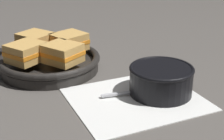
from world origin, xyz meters
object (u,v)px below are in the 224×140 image
at_px(sandwich_near_left, 36,41).
at_px(sandwich_far_right, 69,42).
at_px(sandwich_near_right, 26,52).
at_px(spoon, 150,90).
at_px(skillet, 49,62).
at_px(sandwich_far_left, 62,53).
at_px(soup_bowl, 161,79).

bearing_deg(sandwich_near_left, sandwich_far_right, -31.90).
bearing_deg(sandwich_near_left, sandwich_near_right, -121.90).
xyz_separation_m(spoon, skillet, (-0.16, 0.24, 0.01)).
relative_size(spoon, sandwich_far_left, 1.46).
height_order(sandwich_near_right, sandwich_far_right, same).
bearing_deg(sandwich_far_right, sandwich_near_left, 148.10).
relative_size(sandwich_far_left, sandwich_far_right, 1.06).
bearing_deg(soup_bowl, sandwich_near_left, 120.64).
bearing_deg(soup_bowl, sandwich_far_right, 112.38).
xyz_separation_m(spoon, sandwich_near_left, (-0.17, 0.30, 0.06)).
distance_m(sandwich_near_right, sandwich_far_right, 0.13).
distance_m(soup_bowl, spoon, 0.04).
relative_size(skillet, sandwich_near_right, 2.97).
bearing_deg(skillet, spoon, -57.24).
distance_m(sandwich_far_left, sandwich_far_right, 0.09).
xyz_separation_m(spoon, sandwich_far_right, (-0.09, 0.26, 0.06)).
relative_size(spoon, sandwich_near_left, 1.46).
bearing_deg(sandwich_near_right, spoon, -46.17).
relative_size(sandwich_near_right, sandwich_far_right, 1.07).
bearing_deg(soup_bowl, sandwich_far_left, 129.55).
relative_size(spoon, sandwich_far_right, 1.56).
height_order(sandwich_near_left, sandwich_far_left, same).
distance_m(spoon, sandwich_far_right, 0.28).
bearing_deg(soup_bowl, skillet, 124.27).
distance_m(soup_bowl, sandwich_near_left, 0.37).
distance_m(sandwich_near_left, sandwich_near_right, 0.09).
xyz_separation_m(soup_bowl, sandwich_near_right, (-0.24, 0.24, 0.03)).
relative_size(soup_bowl, spoon, 0.89).
bearing_deg(sandwich_near_left, spoon, -60.83).
xyz_separation_m(sandwich_near_right, sandwich_far_right, (0.13, 0.03, 0.00)).
height_order(soup_bowl, sandwich_near_left, sandwich_near_left).
bearing_deg(skillet, sandwich_near_right, -165.15).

